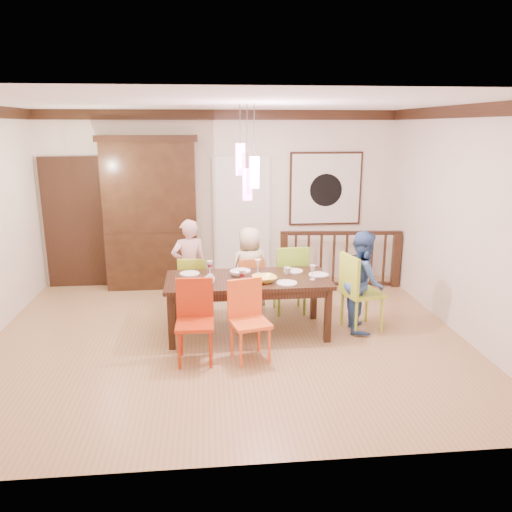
{
  "coord_description": "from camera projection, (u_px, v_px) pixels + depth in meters",
  "views": [
    {
      "loc": [
        -0.23,
        -5.95,
        2.64
      ],
      "look_at": [
        0.39,
        0.34,
        0.99
      ],
      "focal_mm": 35.0,
      "sensor_mm": 36.0,
      "label": 1
    }
  ],
  "objects": [
    {
      "name": "floor",
      "position": [
        228.0,
        338.0,
        6.41
      ],
      "size": [
        6.0,
        6.0,
        0.0
      ],
      "primitive_type": "plane",
      "color": "#9F794D",
      "rests_on": "ground"
    },
    {
      "name": "ceiling",
      "position": [
        225.0,
        103.0,
        5.68
      ],
      "size": [
        6.0,
        6.0,
        0.0
      ],
      "primitive_type": "plane",
      "rotation": [
        3.14,
        0.0,
        0.0
      ],
      "color": "white",
      "rests_on": "wall_back"
    },
    {
      "name": "wall_back",
      "position": [
        221.0,
        199.0,
        8.45
      ],
      "size": [
        6.0,
        0.0,
        6.0
      ],
      "primitive_type": "plane",
      "rotation": [
        1.57,
        0.0,
        0.0
      ],
      "color": "beige",
      "rests_on": "floor"
    },
    {
      "name": "wall_right",
      "position": [
        463.0,
        223.0,
        6.33
      ],
      "size": [
        0.0,
        5.0,
        5.0
      ],
      "primitive_type": "plane",
      "rotation": [
        1.57,
        0.0,
        -1.57
      ],
      "color": "beige",
      "rests_on": "floor"
    },
    {
      "name": "crown_molding",
      "position": [
        225.0,
        110.0,
        5.7
      ],
      "size": [
        6.0,
        5.0,
        0.16
      ],
      "primitive_type": null,
      "color": "black",
      "rests_on": "wall_back"
    },
    {
      "name": "panel_door",
      "position": [
        77.0,
        225.0,
        8.28
      ],
      "size": [
        1.04,
        0.07,
        2.24
      ],
      "primitive_type": "cube",
      "color": "black",
      "rests_on": "wall_back"
    },
    {
      "name": "white_doorway",
      "position": [
        242.0,
        222.0,
        8.55
      ],
      "size": [
        0.97,
        0.05,
        2.22
      ],
      "primitive_type": "cube",
      "color": "silver",
      "rests_on": "wall_back"
    },
    {
      "name": "painting",
      "position": [
        326.0,
        189.0,
        8.55
      ],
      "size": [
        1.25,
        0.06,
        1.25
      ],
      "color": "black",
      "rests_on": "wall_back"
    },
    {
      "name": "pendant_cluster",
      "position": [
        247.0,
        171.0,
        6.06
      ],
      "size": [
        0.27,
        0.21,
        1.14
      ],
      "color": "#FF4CA8",
      "rests_on": "ceiling"
    },
    {
      "name": "dining_table",
      "position": [
        248.0,
        284.0,
        6.42
      ],
      "size": [
        2.1,
        0.97,
        0.75
      ],
      "rotation": [
        0.0,
        0.0,
        0.01
      ],
      "color": "black",
      "rests_on": "floor"
    },
    {
      "name": "chair_far_left",
      "position": [
        194.0,
        281.0,
        7.12
      ],
      "size": [
        0.43,
        0.43,
        0.86
      ],
      "rotation": [
        0.0,
        0.0,
        3.04
      ],
      "color": "#99B023",
      "rests_on": "floor"
    },
    {
      "name": "chair_far_mid",
      "position": [
        248.0,
        280.0,
        7.25
      ],
      "size": [
        0.45,
        0.45,
        0.83
      ],
      "rotation": [
        0.0,
        0.0,
        3.38
      ],
      "color": "#C16123",
      "rests_on": "floor"
    },
    {
      "name": "chair_far_right",
      "position": [
        290.0,
        274.0,
        7.19
      ],
      "size": [
        0.48,
        0.48,
        1.01
      ],
      "rotation": [
        0.0,
        0.0,
        3.18
      ],
      "color": "#71A123",
      "rests_on": "floor"
    },
    {
      "name": "chair_near_left",
      "position": [
        195.0,
        317.0,
        5.64
      ],
      "size": [
        0.44,
        0.44,
        0.95
      ],
      "rotation": [
        0.0,
        0.0,
        -0.02
      ],
      "color": "#AF2B0C",
      "rests_on": "floor"
    },
    {
      "name": "chair_near_mid",
      "position": [
        250.0,
        317.0,
        5.69
      ],
      "size": [
        0.51,
        0.51,
        0.93
      ],
      "rotation": [
        0.0,
        0.0,
        0.25
      ],
      "color": "#EF5A21",
      "rests_on": "floor"
    },
    {
      "name": "chair_end_right",
      "position": [
        363.0,
        287.0,
        6.57
      ],
      "size": [
        0.56,
        0.56,
        1.03
      ],
      "rotation": [
        0.0,
        0.0,
        1.8
      ],
      "color": "#AECA30",
      "rests_on": "floor"
    },
    {
      "name": "china_hutch",
      "position": [
        151.0,
        213.0,
        8.2
      ],
      "size": [
        1.59,
        0.46,
        2.5
      ],
      "color": "black",
      "rests_on": "floor"
    },
    {
      "name": "balustrade",
      "position": [
        340.0,
        258.0,
        8.35
      ],
      "size": [
        2.02,
        0.23,
        0.96
      ],
      "rotation": [
        0.0,
        0.0,
        -0.08
      ],
      "color": "black",
      "rests_on": "floor"
    },
    {
      "name": "person_far_left",
      "position": [
        189.0,
        267.0,
        7.13
      ],
      "size": [
        0.57,
        0.44,
        1.38
      ],
      "primitive_type": "imported",
      "rotation": [
        0.0,
        0.0,
        3.37
      ],
      "color": "beige",
      "rests_on": "floor"
    },
    {
      "name": "person_far_mid",
      "position": [
        250.0,
        269.0,
        7.27
      ],
      "size": [
        0.69,
        0.53,
        1.25
      ],
      "primitive_type": "imported",
      "rotation": [
        0.0,
        0.0,
        3.39
      ],
      "color": "beige",
      "rests_on": "floor"
    },
    {
      "name": "person_end_right",
      "position": [
        363.0,
        281.0,
        6.55
      ],
      "size": [
        0.58,
        0.71,
        1.34
      ],
      "primitive_type": "imported",
      "rotation": [
        0.0,
        0.0,
        1.45
      ],
      "color": "#385D9D",
      "rests_on": "floor"
    },
    {
      "name": "serving_bowl",
      "position": [
        264.0,
        279.0,
        6.24
      ],
      "size": [
        0.35,
        0.35,
        0.07
      ],
      "primitive_type": "imported",
      "rotation": [
        0.0,
        0.0,
        0.2
      ],
      "color": "yellow",
      "rests_on": "dining_table"
    },
    {
      "name": "small_bowl",
      "position": [
        238.0,
        273.0,
        6.5
      ],
      "size": [
        0.27,
        0.27,
        0.07
      ],
      "primitive_type": "imported",
      "rotation": [
        0.0,
        0.0,
        0.34
      ],
      "color": "white",
      "rests_on": "dining_table"
    },
    {
      "name": "cup_left",
      "position": [
        210.0,
        280.0,
        6.13
      ],
      "size": [
        0.15,
        0.15,
        0.1
      ],
      "primitive_type": "imported",
      "rotation": [
        0.0,
        0.0,
        -0.14
      ],
      "color": "silver",
      "rests_on": "dining_table"
    },
    {
      "name": "cup_right",
      "position": [
        287.0,
        271.0,
        6.56
      ],
      "size": [
        0.13,
        0.13,
        0.09
      ],
      "primitive_type": "imported",
      "rotation": [
        0.0,
        0.0,
        0.31
      ],
      "color": "silver",
      "rests_on": "dining_table"
    },
    {
      "name": "plate_far_left",
      "position": [
        190.0,
        274.0,
        6.57
      ],
      "size": [
        0.26,
        0.26,
        0.01
      ],
      "primitive_type": "cylinder",
      "color": "white",
      "rests_on": "dining_table"
    },
    {
      "name": "plate_far_mid",
      "position": [
        241.0,
        271.0,
        6.7
      ],
      "size": [
        0.26,
        0.26,
        0.01
      ],
      "primitive_type": "cylinder",
      "color": "white",
      "rests_on": "dining_table"
    },
    {
      "name": "plate_far_right",
      "position": [
        293.0,
        271.0,
        6.69
      ],
      "size": [
        0.26,
        0.26,
        0.01
      ],
      "primitive_type": "cylinder",
      "color": "white",
      "rests_on": "dining_table"
    },
    {
      "name": "plate_near_left",
      "position": [
        190.0,
        286.0,
        6.06
      ],
      "size": [
        0.26,
        0.26,
        0.01
      ],
      "primitive_type": "cylinder",
      "color": "white",
      "rests_on": "dining_table"
    },
    {
      "name": "plate_near_mid",
      "position": [
        287.0,
        283.0,
        6.17
      ],
      "size": [
        0.26,
        0.26,
        0.01
      ],
      "primitive_type": "cylinder",
      "color": "white",
      "rests_on": "dining_table"
    },
    {
      "name": "plate_end_right",
      "position": [
        319.0,
        275.0,
        6.52
      ],
      "size": [
        0.26,
        0.26,
        0.01
      ],
      "primitive_type": "cylinder",
      "color": "white",
      "rests_on": "dining_table"
    },
    {
      "name": "wine_glass_a",
      "position": [
        210.0,
        268.0,
        6.52
      ],
      "size": [
        0.08,
        0.08,
        0.19
      ],
      "primitive_type": null,
      "color": "#590C19",
      "rests_on": "dining_table"
    },
    {
      "name": "wine_glass_b",
      "position": [
        258.0,
        267.0,
        6.57
      ],
      "size": [
        0.08,
        0.08,
        0.19
      ],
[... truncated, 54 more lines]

